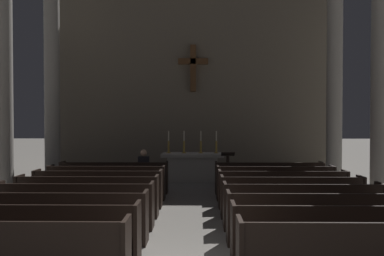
# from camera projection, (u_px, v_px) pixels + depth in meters

# --- Properties ---
(pew_left_row_1) EXTENTS (3.21, 0.50, 0.95)m
(pew_left_row_1) POSITION_uv_depth(u_px,v_px,m) (7.00, 253.00, 5.50)
(pew_left_row_1) COLOR black
(pew_left_row_1) RESTS_ON ground
(pew_left_row_2) EXTENTS (3.21, 0.50, 0.95)m
(pew_left_row_2) POSITION_uv_depth(u_px,v_px,m) (36.00, 232.00, 6.51)
(pew_left_row_2) COLOR black
(pew_left_row_2) RESTS_ON ground
(pew_left_row_3) EXTENTS (3.21, 0.50, 0.95)m
(pew_left_row_3) POSITION_uv_depth(u_px,v_px,m) (58.00, 217.00, 7.52)
(pew_left_row_3) COLOR black
(pew_left_row_3) RESTS_ON ground
(pew_left_row_4) EXTENTS (3.21, 0.50, 0.95)m
(pew_left_row_4) POSITION_uv_depth(u_px,v_px,m) (75.00, 205.00, 8.53)
(pew_left_row_4) COLOR black
(pew_left_row_4) RESTS_ON ground
(pew_left_row_5) EXTENTS (3.21, 0.50, 0.95)m
(pew_left_row_5) POSITION_uv_depth(u_px,v_px,m) (88.00, 196.00, 9.54)
(pew_left_row_5) COLOR black
(pew_left_row_5) RESTS_ON ground
(pew_left_row_6) EXTENTS (3.21, 0.50, 0.95)m
(pew_left_row_6) POSITION_uv_depth(u_px,v_px,m) (98.00, 189.00, 10.55)
(pew_left_row_6) COLOR black
(pew_left_row_6) RESTS_ON ground
(pew_left_row_7) EXTENTS (3.21, 0.50, 0.95)m
(pew_left_row_7) POSITION_uv_depth(u_px,v_px,m) (107.00, 182.00, 11.56)
(pew_left_row_7) COLOR black
(pew_left_row_7) RESTS_ON ground
(pew_left_row_8) EXTENTS (3.21, 0.50, 0.95)m
(pew_left_row_8) POSITION_uv_depth(u_px,v_px,m) (114.00, 177.00, 12.56)
(pew_left_row_8) COLOR black
(pew_left_row_8) RESTS_ON ground
(pew_right_row_1) EXTENTS (3.21, 0.50, 0.95)m
(pew_right_row_1) POSITION_uv_depth(u_px,v_px,m) (361.00, 255.00, 5.44)
(pew_right_row_1) COLOR black
(pew_right_row_1) RESTS_ON ground
(pew_right_row_2) EXTENTS (3.21, 0.50, 0.95)m
(pew_right_row_2) POSITION_uv_depth(u_px,v_px,m) (335.00, 234.00, 6.45)
(pew_right_row_2) COLOR black
(pew_right_row_2) RESTS_ON ground
(pew_right_row_3) EXTENTS (3.21, 0.50, 0.95)m
(pew_right_row_3) POSITION_uv_depth(u_px,v_px,m) (317.00, 218.00, 7.45)
(pew_right_row_3) COLOR black
(pew_right_row_3) RESTS_ON ground
(pew_right_row_4) EXTENTS (3.21, 0.50, 0.95)m
(pew_right_row_4) POSITION_uv_depth(u_px,v_px,m) (303.00, 206.00, 8.46)
(pew_right_row_4) COLOR black
(pew_right_row_4) RESTS_ON ground
(pew_right_row_5) EXTENTS (3.21, 0.50, 0.95)m
(pew_right_row_5) POSITION_uv_depth(u_px,v_px,m) (292.00, 197.00, 9.47)
(pew_right_row_5) COLOR black
(pew_right_row_5) RESTS_ON ground
(pew_right_row_6) EXTENTS (3.21, 0.50, 0.95)m
(pew_right_row_6) POSITION_uv_depth(u_px,v_px,m) (283.00, 189.00, 10.48)
(pew_right_row_6) COLOR black
(pew_right_row_6) RESTS_ON ground
(pew_right_row_7) EXTENTS (3.21, 0.50, 0.95)m
(pew_right_row_7) POSITION_uv_depth(u_px,v_px,m) (275.00, 183.00, 11.49)
(pew_right_row_7) COLOR black
(pew_right_row_7) RESTS_ON ground
(pew_right_row_8) EXTENTS (3.21, 0.50, 0.95)m
(pew_right_row_8) POSITION_uv_depth(u_px,v_px,m) (269.00, 178.00, 12.50)
(pew_right_row_8) COLOR black
(pew_right_row_8) RESTS_ON ground
(column_left_second) EXTENTS (0.84, 0.84, 7.38)m
(column_left_second) POSITION_uv_depth(u_px,v_px,m) (2.00, 69.00, 11.38)
(column_left_second) COLOR #ADA89E
(column_left_second) RESTS_ON ground
(column_right_second) EXTENTS (0.84, 0.84, 7.38)m
(column_right_second) POSITION_uv_depth(u_px,v_px,m) (382.00, 68.00, 11.23)
(column_right_second) COLOR #ADA89E
(column_right_second) RESTS_ON ground
(column_left_third) EXTENTS (0.84, 0.84, 7.38)m
(column_left_third) POSITION_uv_depth(u_px,v_px,m) (52.00, 81.00, 15.30)
(column_left_third) COLOR #ADA89E
(column_left_third) RESTS_ON ground
(column_right_third) EXTENTS (0.84, 0.84, 7.38)m
(column_right_third) POSITION_uv_depth(u_px,v_px,m) (334.00, 81.00, 15.15)
(column_right_third) COLOR #ADA89E
(column_right_third) RESTS_ON ground
(altar) EXTENTS (2.20, 0.90, 1.01)m
(altar) POSITION_uv_depth(u_px,v_px,m) (192.00, 166.00, 14.88)
(altar) COLOR #A8A399
(altar) RESTS_ON ground
(candlestick_outer_left) EXTENTS (0.16, 0.16, 0.79)m
(candlestick_outer_left) POSITION_uv_depth(u_px,v_px,m) (169.00, 146.00, 14.88)
(candlestick_outer_left) COLOR #B79338
(candlestick_outer_left) RESTS_ON altar
(candlestick_inner_left) EXTENTS (0.16, 0.16, 0.79)m
(candlestick_inner_left) POSITION_uv_depth(u_px,v_px,m) (184.00, 146.00, 14.87)
(candlestick_inner_left) COLOR #B79338
(candlestick_inner_left) RESTS_ON altar
(candlestick_inner_right) EXTENTS (0.16, 0.16, 0.79)m
(candlestick_inner_right) POSITION_uv_depth(u_px,v_px,m) (201.00, 146.00, 14.86)
(candlestick_inner_right) COLOR #B79338
(candlestick_inner_right) RESTS_ON altar
(candlestick_outer_right) EXTENTS (0.16, 0.16, 0.79)m
(candlestick_outer_right) POSITION_uv_depth(u_px,v_px,m) (216.00, 146.00, 14.85)
(candlestick_outer_right) COLOR #B79338
(candlestick_outer_right) RESTS_ON altar
(apse_with_cross) EXTENTS (11.20, 0.48, 7.77)m
(apse_with_cross) POSITION_uv_depth(u_px,v_px,m) (193.00, 78.00, 17.17)
(apse_with_cross) COLOR #706656
(apse_with_cross) RESTS_ON ground
(lectern) EXTENTS (0.44, 0.36, 1.15)m
(lectern) POSITION_uv_depth(u_px,v_px,m) (228.00, 170.00, 13.67)
(lectern) COLOR black
(lectern) RESTS_ON ground
(lone_worshipper) EXTENTS (0.32, 0.43, 1.32)m
(lone_worshipper) POSITION_uv_depth(u_px,v_px,m) (144.00, 170.00, 12.58)
(lone_worshipper) COLOR #26262B
(lone_worshipper) RESTS_ON ground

